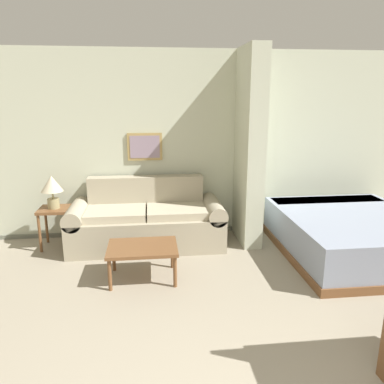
{
  "coord_description": "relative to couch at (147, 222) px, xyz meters",
  "views": [
    {
      "loc": [
        -0.58,
        -1.05,
        1.98
      ],
      "look_at": [
        -0.17,
        2.53,
        1.05
      ],
      "focal_mm": 35.0,
      "sensor_mm": 36.0,
      "label": 1
    }
  ],
  "objects": [
    {
      "name": "wall_partition_pillar",
      "position": [
        1.4,
        0.03,
        0.97
      ],
      "size": [
        0.24,
        0.77,
        2.6
      ],
      "color": "beige",
      "rests_on": "ground_plane"
    },
    {
      "name": "coffee_table",
      "position": [
        -0.04,
        -0.99,
        0.01
      ],
      "size": [
        0.76,
        0.55,
        0.38
      ],
      "color": "brown",
      "rests_on": "ground_plane"
    },
    {
      "name": "table_lamp",
      "position": [
        -1.21,
        0.06,
        0.5
      ],
      "size": [
        0.28,
        0.28,
        0.44
      ],
      "color": "tan",
      "rests_on": "side_table"
    },
    {
      "name": "side_table",
      "position": [
        -1.21,
        0.06,
        0.11
      ],
      "size": [
        0.39,
        0.39,
        0.54
      ],
      "color": "brown",
      "rests_on": "ground_plane"
    },
    {
      "name": "bed",
      "position": [
        2.6,
        -0.62,
        -0.06
      ],
      "size": [
        1.75,
        2.01,
        0.52
      ],
      "color": "brown",
      "rests_on": "ground_plane"
    },
    {
      "name": "wall_back",
      "position": [
        0.64,
        0.48,
        0.97
      ],
      "size": [
        7.22,
        0.16,
        2.6
      ],
      "color": "beige",
      "rests_on": "ground_plane"
    },
    {
      "name": "couch",
      "position": [
        0.0,
        0.0,
        0.0
      ],
      "size": [
        2.06,
        0.84,
        0.89
      ],
      "color": "tan",
      "rests_on": "ground_plane"
    }
  ]
}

